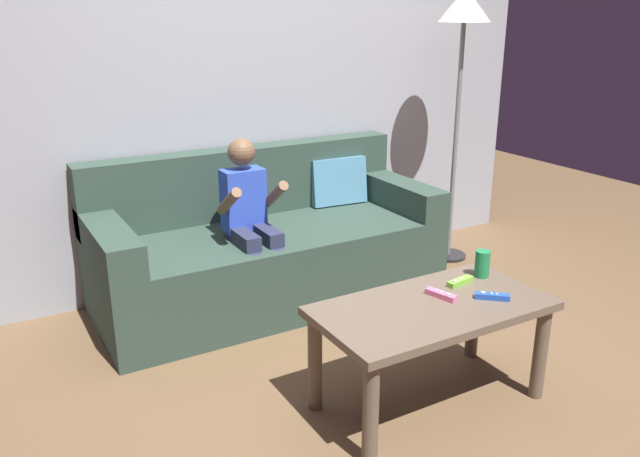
{
  "coord_description": "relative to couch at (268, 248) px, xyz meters",
  "views": [
    {
      "loc": [
        -1.5,
        -1.86,
        1.59
      ],
      "look_at": [
        -0.07,
        0.63,
        0.62
      ],
      "focal_mm": 36.04,
      "sensor_mm": 36.0,
      "label": 1
    }
  ],
  "objects": [
    {
      "name": "wall_back",
      "position": [
        0.04,
        0.4,
        0.95
      ],
      "size": [
        4.13,
        0.05,
        2.5
      ],
      "primitive_type": "cube",
      "color": "#999EA8",
      "rests_on": "ground"
    },
    {
      "name": "game_remote_lime_center",
      "position": [
        0.35,
        -1.21,
        0.17
      ],
      "size": [
        0.14,
        0.06,
        0.03
      ],
      "color": "#72C638",
      "rests_on": "coffee_table"
    },
    {
      "name": "soda_can",
      "position": [
        0.5,
        -1.2,
        0.22
      ],
      "size": [
        0.07,
        0.07,
        0.12
      ],
      "primitive_type": "cylinder",
      "color": "#1E7F47",
      "rests_on": "coffee_table"
    },
    {
      "name": "game_remote_blue_near_edge",
      "position": [
        0.37,
        -1.4,
        0.17
      ],
      "size": [
        0.13,
        0.12,
        0.03
      ],
      "color": "blue",
      "rests_on": "coffee_table"
    },
    {
      "name": "game_remote_pink_far_corner",
      "position": [
        0.19,
        -1.27,
        0.17
      ],
      "size": [
        0.07,
        0.14,
        0.03
      ],
      "color": "pink",
      "rests_on": "coffee_table"
    },
    {
      "name": "coffee_table",
      "position": [
        0.12,
        -1.31,
        0.08
      ],
      "size": [
        0.97,
        0.51,
        0.46
      ],
      "color": "brown",
      "rests_on": "ground"
    },
    {
      "name": "floor_lamp",
      "position": [
        1.33,
        -0.04,
        1.19
      ],
      "size": [
        0.32,
        0.32,
        1.73
      ],
      "color": "black",
      "rests_on": "ground"
    },
    {
      "name": "couch",
      "position": [
        0.0,
        0.0,
        0.0
      ],
      "size": [
        1.93,
        0.8,
        0.84
      ],
      "color": "#2D4238",
      "rests_on": "ground"
    },
    {
      "name": "person_seated_on_couch",
      "position": [
        -0.18,
        -0.18,
        0.26
      ],
      "size": [
        0.31,
        0.38,
        0.97
      ],
      "color": "#282D47",
      "rests_on": "ground"
    },
    {
      "name": "ground_plane",
      "position": [
        0.04,
        -1.28,
        -0.3
      ],
      "size": [
        8.27,
        8.27,
        0.0
      ],
      "primitive_type": "plane",
      "color": "brown"
    }
  ]
}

